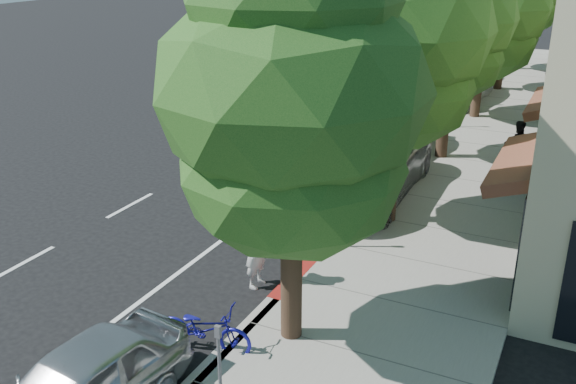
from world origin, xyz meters
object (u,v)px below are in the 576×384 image
Objects in this scene: street_tree_3 at (486,8)px; bicycle at (204,329)px; white_pickup at (457,84)px; silver_suv at (359,168)px; dark_sedan at (402,135)px; street_tree_1 at (399,34)px; dark_suv_far at (470,70)px; street_tree_2 at (453,22)px; pedestrian at (517,146)px; street_tree_0 at (292,97)px; cyclist at (257,248)px.

street_tree_3 reaches higher than bicycle.
street_tree_3 is 19.48m from bicycle.
silver_suv is at bearing -86.92° from white_pickup.
dark_sedan is at bearing -7.72° from bicycle.
street_tree_3 is at bearing 80.94° from silver_suv.
street_tree_1 reaches higher than dark_suv_far.
bicycle is at bearing -95.71° from street_tree_2.
white_pickup is (0.00, 13.30, -0.04)m from silver_suv.
street_tree_3 is at bearing -88.04° from pedestrian.
white_pickup reaches higher than bicycle.
street_tree_1 reaches higher than street_tree_3.
dark_suv_far is (-1.70, 25.33, -4.03)m from street_tree_0.
street_tree_1 is 6.24m from cyclist.
pedestrian is at bearing -9.43° from street_tree_2.
white_pickup is at bearing 95.40° from street_tree_1.
silver_suv is 1.54× the size of dark_suv_far.
bicycle is 0.45× the size of dark_sedan.
dark_suv_far is (-0.10, 23.75, -0.19)m from cyclist.
dark_sedan is (-1.49, 0.21, -4.03)m from street_tree_2.
cyclist is 0.30× the size of white_pickup.
street_tree_1 is at bearing -90.00° from street_tree_2.
street_tree_3 is 11.21m from silver_suv.
street_tree_0 is 1.01× the size of street_tree_3.
silver_suv is at bearing -2.50° from cyclist.
pedestrian is (4.08, 10.00, 0.06)m from cyclist.
pedestrian reaches higher than dark_sedan.
street_tree_0 reaches higher than dark_sedan.
street_tree_3 is at bearing 75.26° from dark_sedan.
cyclist reaches higher than pedestrian.
silver_suv reaches higher than dark_sedan.
street_tree_2 is 11.20m from cyclist.
street_tree_2 is at bearing -28.65° from pedestrian.
street_tree_1 reaches higher than bicycle.
dark_sedan is 13.12m from dark_suv_far.
dark_sedan is at bearing -104.48° from street_tree_3.
dark_suv_far is at bearing -0.31° from cyclist.
silver_suv is 1.61× the size of dark_sedan.
street_tree_0 is at bearing -90.00° from street_tree_3.
street_tree_0 is at bearing -60.99° from bicycle.
street_tree_0 is at bearing -83.28° from dark_sedan.
street_tree_1 is at bearing -81.52° from white_pickup.
street_tree_1 is 1.96× the size of dark_sedan.
street_tree_2 is (0.00, 12.00, -0.06)m from street_tree_0.
street_tree_3 is 16.90m from cyclist.
pedestrian is at bearing -69.87° from dark_suv_far.
cyclist reaches higher than bicycle.
street_tree_0 is 21.21m from white_pickup.
silver_suv is at bearing -85.84° from dark_suv_far.
dark_suv_far is at bearing 97.29° from street_tree_2.
cyclist is 2.64m from bicycle.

